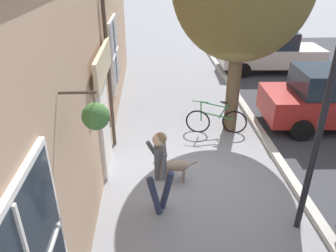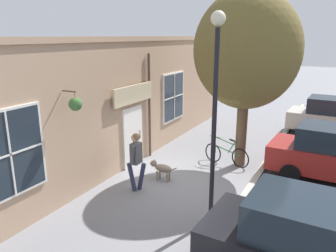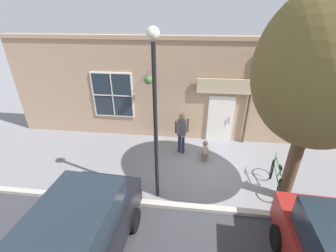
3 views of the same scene
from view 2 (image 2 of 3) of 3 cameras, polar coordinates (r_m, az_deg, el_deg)
ground_plane at (r=10.56m, az=2.92°, el=-9.40°), size 90.00×90.00×0.00m
storefront_facade at (r=10.99m, az=-8.09°, el=3.66°), size 0.95×18.00×4.42m
pedestrian_walking at (r=9.55m, az=-5.59°, el=-5.25°), size 0.54×0.55×1.77m
dog_on_leash at (r=10.41m, az=-1.14°, el=-7.31°), size 1.00×0.29×0.64m
street_tree_by_curb at (r=11.18m, az=13.68°, el=12.35°), size 3.50×3.15×5.91m
leaning_bicycle at (r=11.84m, az=10.12°, el=-4.83°), size 1.72×0.35×1.01m
parked_car_nearest_curb at (r=6.55m, az=25.34°, el=-19.07°), size 4.38×2.09×1.75m
street_lamp at (r=7.37m, az=8.25°, el=5.83°), size 0.32×0.32×4.95m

